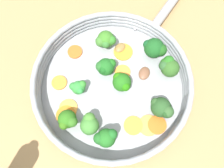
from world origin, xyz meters
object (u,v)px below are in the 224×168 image
carrot_slice_5 (157,125)px  broccoli_floret_0 (122,82)px  broccoli_floret_4 (155,48)px  mushroom_piece_1 (144,73)px  carrot_slice_0 (59,83)px  carrot_slice_6 (67,116)px  broccoli_floret_1 (106,40)px  carrot_slice_7 (68,108)px  broccoli_floret_7 (105,67)px  carrot_slice_3 (75,52)px  broccoli_floret_9 (106,138)px  skillet (112,87)px  mushroom_piece_0 (120,48)px  broccoli_floret_2 (78,87)px  carrot_slice_4 (123,72)px  broccoli_floret_6 (89,124)px  carrot_slice_8 (123,52)px  broccoli_floret_5 (169,66)px  carrot_slice_2 (133,126)px  carrot_slice_1 (149,125)px  broccoli_floret_3 (162,108)px  broccoli_floret_8 (68,120)px

carrot_slice_5 → broccoli_floret_0: size_ratio=0.80×
broccoli_floret_4 → mushroom_piece_1: bearing=122.1°
carrot_slice_0 → carrot_slice_6: same height
carrot_slice_6 → broccoli_floret_1: (0.10, -0.17, 0.03)m
carrot_slice_5 → carrot_slice_7: carrot_slice_5 is taller
carrot_slice_7 → broccoli_floret_7: (0.03, -0.12, 0.03)m
carrot_slice_3 → broccoli_floret_7: broccoli_floret_7 is taller
broccoli_floret_9 → skillet: bearing=-39.9°
broccoli_floret_9 → carrot_slice_6: bearing=26.8°
carrot_slice_7 → mushroom_piece_0: mushroom_piece_0 is taller
broccoli_floret_1 → carrot_slice_6: bearing=120.1°
broccoli_floret_2 → mushroom_piece_0: bearing=-74.5°
carrot_slice_4 → broccoli_floret_7: size_ratio=0.73×
carrot_slice_4 → carrot_slice_0: bearing=66.2°
skillet → broccoli_floret_6: size_ratio=7.30×
broccoli_floret_9 → carrot_slice_8: bearing=-44.8°
carrot_slice_5 → broccoli_floret_4: (0.15, -0.10, 0.03)m
carrot_slice_4 → broccoli_floret_5: (-0.06, -0.09, 0.03)m
carrot_slice_0 → broccoli_floret_1: 0.15m
carrot_slice_8 → broccoli_floret_7: 0.07m
carrot_slice_4 → broccoli_floret_1: bearing=-4.1°
carrot_slice_2 → carrot_slice_4: size_ratio=1.11×
carrot_slice_3 → broccoli_floret_7: (-0.09, -0.03, 0.03)m
skillet → carrot_slice_5: carrot_slice_5 is taller
carrot_slice_1 → carrot_slice_6: 0.19m
carrot_slice_6 → broccoli_floret_5: (-0.04, -0.26, 0.03)m
broccoli_floret_9 → mushroom_piece_0: (0.17, -0.15, -0.03)m
broccoli_floret_6 → broccoli_floret_7: 0.14m
skillet → mushroom_piece_1: mushroom_piece_1 is taller
broccoli_floret_2 → broccoli_floret_7: size_ratio=0.77×
skillet → carrot_slice_6: 0.13m
carrot_slice_2 → broccoli_floret_1: size_ratio=0.82×
carrot_slice_6 → carrot_slice_7: size_ratio=1.05×
broccoli_floret_0 → mushroom_piece_0: 0.10m
carrot_slice_1 → broccoli_floret_6: 0.13m
broccoli_floret_1 → carrot_slice_3: bearing=67.6°
broccoli_floret_0 → mushroom_piece_0: size_ratio=1.71×
carrot_slice_8 → mushroom_piece_0: 0.01m
broccoli_floret_2 → broccoli_floret_9: broccoli_floret_9 is taller
skillet → carrot_slice_6: carrot_slice_6 is taller
carrot_slice_2 → mushroom_piece_1: mushroom_piece_1 is taller
broccoli_floret_0 → broccoli_floret_3: (-0.10, -0.04, -0.00)m
broccoli_floret_0 → carrot_slice_3: bearing=17.9°
carrot_slice_8 → mushroom_piece_1: (-0.08, -0.01, 0.00)m
carrot_slice_3 → broccoli_floret_0: (-0.14, -0.05, 0.03)m
carrot_slice_5 → broccoli_floret_3: 0.04m
broccoli_floret_7 → carrot_slice_3: bearing=21.2°
broccoli_floret_7 → broccoli_floret_8: size_ratio=1.09×
carrot_slice_4 → broccoli_floret_6: bearing=116.4°
mushroom_piece_0 → mushroom_piece_1: 0.09m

